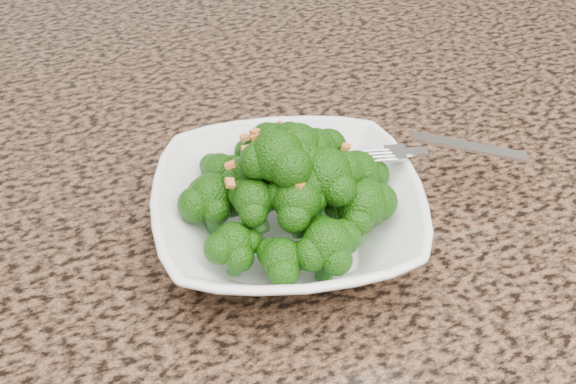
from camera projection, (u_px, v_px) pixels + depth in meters
name	position (u px, v px, depth m)	size (l,w,h in m)	color
granite_counter	(151.00, 232.00, 0.62)	(1.64, 1.04, 0.03)	brown
bowl	(288.00, 215.00, 0.58)	(0.21, 0.21, 0.05)	white
broccoli_pile	(288.00, 152.00, 0.54)	(0.19, 0.19, 0.07)	#195109
garlic_topping	(288.00, 108.00, 0.51)	(0.11, 0.11, 0.01)	orange
fork	(419.00, 151.00, 0.59)	(0.17, 0.03, 0.01)	silver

